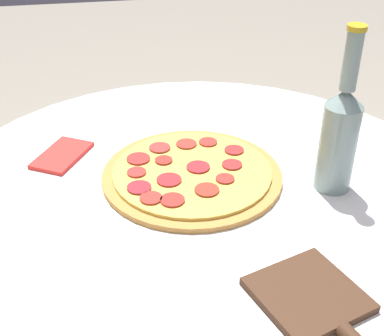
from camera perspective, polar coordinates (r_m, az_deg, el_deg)
name	(u,v)px	position (r m, az deg, el deg)	size (l,w,h in m)	color
table	(199,257)	(1.02, 0.75, -9.52)	(0.95, 0.95, 0.71)	white
pizza	(191,174)	(0.95, -0.06, -0.61)	(0.32, 0.32, 0.02)	#B77F3D
beer_bottle	(340,133)	(0.91, 15.47, 3.57)	(0.06, 0.06, 0.28)	gray
pizza_paddle	(323,310)	(0.72, 13.84, -14.53)	(0.27, 0.16, 0.02)	#422819
napkin	(62,155)	(1.04, -13.69, 1.34)	(0.14, 0.12, 0.01)	red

